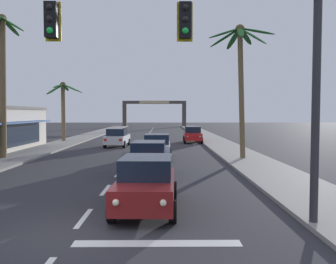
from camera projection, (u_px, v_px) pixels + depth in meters
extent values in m
plane|color=#2D2D33|center=(71.00, 235.00, 9.13)|extent=(220.00, 220.00, 0.00)
cube|color=gray|center=(232.00, 150.00, 29.16)|extent=(3.20, 110.00, 0.14)
cube|color=gray|center=(38.00, 151.00, 29.02)|extent=(3.20, 110.00, 0.14)
cube|color=silver|center=(84.00, 218.00, 10.62)|extent=(0.16, 2.00, 0.01)
cube|color=silver|center=(106.00, 190.00, 14.51)|extent=(0.16, 2.00, 0.01)
cube|color=silver|center=(118.00, 174.00, 18.41)|extent=(0.16, 2.00, 0.01)
cube|color=silver|center=(126.00, 163.00, 22.30)|extent=(0.16, 2.00, 0.01)
cube|color=silver|center=(132.00, 156.00, 26.19)|extent=(0.16, 2.00, 0.01)
cube|color=silver|center=(136.00, 150.00, 30.09)|extent=(0.16, 2.00, 0.01)
cube|color=silver|center=(140.00, 146.00, 33.98)|extent=(0.16, 2.00, 0.01)
cube|color=silver|center=(142.00, 143.00, 37.87)|extent=(0.16, 2.00, 0.01)
cube|color=silver|center=(144.00, 140.00, 41.77)|extent=(0.16, 2.00, 0.01)
cube|color=silver|center=(146.00, 138.00, 45.66)|extent=(0.16, 2.00, 0.01)
cube|color=silver|center=(147.00, 136.00, 49.56)|extent=(0.16, 2.00, 0.01)
cube|color=silver|center=(149.00, 134.00, 53.45)|extent=(0.16, 2.00, 0.01)
cube|color=silver|center=(150.00, 133.00, 57.34)|extent=(0.16, 2.00, 0.01)
cube|color=silver|center=(151.00, 131.00, 61.24)|extent=(0.16, 2.00, 0.01)
cube|color=silver|center=(152.00, 130.00, 65.13)|extent=(0.16, 2.00, 0.01)
cube|color=silver|center=(152.00, 129.00, 69.02)|extent=(0.16, 2.00, 0.01)
cube|color=silver|center=(153.00, 128.00, 72.92)|extent=(0.16, 2.00, 0.01)
cube|color=silver|center=(154.00, 128.00, 76.81)|extent=(0.16, 2.00, 0.01)
cube|color=silver|center=(157.00, 243.00, 8.55)|extent=(4.00, 0.44, 0.01)
cylinder|color=#2D2D33|center=(316.00, 99.00, 9.64)|extent=(0.22, 0.22, 6.91)
cube|color=black|center=(185.00, 20.00, 9.48)|extent=(0.32, 0.26, 0.92)
sphere|color=black|center=(185.00, 7.00, 9.32)|extent=(0.17, 0.17, 0.17)
sphere|color=black|center=(185.00, 19.00, 9.34)|extent=(0.17, 0.17, 0.17)
sphere|color=#1EE54C|center=(185.00, 31.00, 9.35)|extent=(0.17, 0.17, 0.17)
cube|color=yellow|center=(185.00, 22.00, 9.64)|extent=(0.42, 0.03, 1.04)
cube|color=black|center=(51.00, 20.00, 9.45)|extent=(0.32, 0.26, 0.92)
sphere|color=black|center=(49.00, 7.00, 9.29)|extent=(0.17, 0.17, 0.17)
sphere|color=black|center=(50.00, 19.00, 9.31)|extent=(0.17, 0.17, 0.17)
sphere|color=#1EE54C|center=(50.00, 30.00, 9.32)|extent=(0.17, 0.17, 0.17)
cube|color=yellow|center=(53.00, 22.00, 9.61)|extent=(0.42, 0.03, 1.04)
cube|color=maroon|center=(146.00, 188.00, 11.55)|extent=(1.90, 4.35, 0.72)
cube|color=black|center=(147.00, 167.00, 11.66)|extent=(1.67, 2.25, 0.64)
cylinder|color=black|center=(173.00, 212.00, 10.13)|extent=(0.24, 0.65, 0.64)
cylinder|color=black|center=(112.00, 211.00, 10.17)|extent=(0.24, 0.65, 0.64)
cylinder|color=black|center=(174.00, 190.00, 12.97)|extent=(0.24, 0.65, 0.64)
cylinder|color=black|center=(126.00, 190.00, 13.01)|extent=(0.24, 0.65, 0.64)
sphere|color=#F9EFC6|center=(163.00, 203.00, 9.37)|extent=(0.18, 0.18, 0.18)
sphere|color=#F9EFC6|center=(116.00, 203.00, 9.39)|extent=(0.18, 0.18, 0.18)
cube|color=red|center=(168.00, 174.00, 13.69)|extent=(0.24, 0.07, 0.20)
cube|color=red|center=(134.00, 174.00, 13.72)|extent=(0.24, 0.07, 0.20)
cube|color=navy|center=(149.00, 162.00, 17.88)|extent=(1.87, 4.34, 0.72)
cube|color=black|center=(149.00, 148.00, 17.99)|extent=(1.66, 2.24, 0.64)
cylinder|color=black|center=(165.00, 174.00, 16.47)|extent=(0.24, 0.65, 0.64)
cylinder|color=black|center=(128.00, 174.00, 16.50)|extent=(0.24, 0.65, 0.64)
cylinder|color=black|center=(167.00, 165.00, 19.30)|extent=(0.24, 0.65, 0.64)
cylinder|color=black|center=(134.00, 165.00, 19.33)|extent=(0.24, 0.65, 0.64)
sphere|color=#F9EFC6|center=(159.00, 167.00, 15.70)|extent=(0.18, 0.18, 0.18)
sphere|color=#F9EFC6|center=(131.00, 167.00, 15.72)|extent=(0.18, 0.18, 0.18)
cube|color=red|center=(163.00, 155.00, 20.02)|extent=(0.24, 0.07, 0.20)
cube|color=red|center=(139.00, 155.00, 20.04)|extent=(0.24, 0.07, 0.20)
cube|color=silver|center=(157.00, 149.00, 24.21)|extent=(1.80, 4.32, 0.72)
cube|color=black|center=(157.00, 139.00, 24.33)|extent=(1.62, 2.21, 0.64)
cylinder|color=black|center=(170.00, 157.00, 22.81)|extent=(0.23, 0.64, 0.64)
cylinder|color=black|center=(143.00, 157.00, 22.81)|extent=(0.23, 0.64, 0.64)
cylinder|color=black|center=(170.00, 152.00, 25.65)|extent=(0.23, 0.64, 0.64)
cylinder|color=black|center=(145.00, 152.00, 25.65)|extent=(0.23, 0.64, 0.64)
sphere|color=#F9EFC6|center=(166.00, 151.00, 22.04)|extent=(0.18, 0.18, 0.18)
sphere|color=#F9EFC6|center=(146.00, 151.00, 22.04)|extent=(0.18, 0.18, 0.18)
cube|color=red|center=(167.00, 145.00, 26.36)|extent=(0.24, 0.06, 0.20)
cube|color=red|center=(149.00, 145.00, 26.36)|extent=(0.24, 0.06, 0.20)
cube|color=silver|center=(117.00, 139.00, 33.35)|extent=(1.97, 4.38, 0.72)
cube|color=black|center=(117.00, 132.00, 33.17)|extent=(1.71, 2.28, 0.64)
cylinder|color=black|center=(111.00, 142.00, 34.82)|extent=(0.25, 0.65, 0.64)
cylinder|color=black|center=(129.00, 142.00, 34.75)|extent=(0.25, 0.65, 0.64)
cylinder|color=black|center=(105.00, 144.00, 31.99)|extent=(0.25, 0.65, 0.64)
cylinder|color=black|center=(124.00, 144.00, 31.92)|extent=(0.25, 0.65, 0.64)
sphere|color=#B2B2AD|center=(115.00, 137.00, 35.54)|extent=(0.18, 0.18, 0.18)
sphere|color=#B2B2AD|center=(128.00, 137.00, 35.49)|extent=(0.18, 0.18, 0.18)
cube|color=red|center=(105.00, 140.00, 31.22)|extent=(0.24, 0.07, 0.20)
cube|color=red|center=(120.00, 140.00, 31.16)|extent=(0.24, 0.07, 0.20)
cube|color=red|center=(193.00, 136.00, 37.96)|extent=(1.86, 4.34, 0.72)
cube|color=black|center=(193.00, 130.00, 38.07)|extent=(1.65, 2.24, 0.64)
cylinder|color=black|center=(202.00, 140.00, 36.54)|extent=(0.24, 0.65, 0.64)
cylinder|color=black|center=(185.00, 140.00, 36.57)|extent=(0.24, 0.65, 0.64)
cylinder|color=black|center=(200.00, 139.00, 39.38)|extent=(0.24, 0.65, 0.64)
cylinder|color=black|center=(184.00, 139.00, 39.40)|extent=(0.24, 0.65, 0.64)
sphere|color=#B2B2AD|center=(200.00, 137.00, 35.77)|extent=(0.18, 0.18, 0.18)
sphere|color=#B2B2AD|center=(188.00, 137.00, 35.79)|extent=(0.18, 0.18, 0.18)
cube|color=red|center=(197.00, 134.00, 40.10)|extent=(0.24, 0.07, 0.20)
cube|color=red|center=(186.00, 134.00, 40.12)|extent=(0.24, 0.07, 0.20)
cylinder|color=brown|center=(3.00, 90.00, 23.73)|extent=(0.57, 0.44, 9.20)
ellipsoid|color=#2D702D|center=(13.00, 25.00, 23.48)|extent=(1.56, 0.48, 1.00)
ellipsoid|color=#2D702D|center=(11.00, 27.00, 24.19)|extent=(0.95, 1.58, 1.00)
ellipsoid|color=#2D702D|center=(2.00, 18.00, 22.74)|extent=(1.08, 1.71, 0.51)
sphere|color=#4C4223|center=(2.00, 19.00, 23.49)|extent=(0.60, 0.60, 0.60)
cylinder|color=brown|center=(63.00, 114.00, 38.60)|extent=(0.43, 0.42, 6.08)
ellipsoid|color=#236028|center=(73.00, 89.00, 38.53)|extent=(2.15, 0.53, 1.05)
ellipsoid|color=#236028|center=(71.00, 88.00, 39.34)|extent=(1.62, 2.04, 0.78)
ellipsoid|color=#236028|center=(66.00, 88.00, 39.55)|extent=(0.42, 2.24, 0.71)
ellipsoid|color=#236028|center=(59.00, 87.00, 39.29)|extent=(1.76, 1.97, 0.62)
ellipsoid|color=#236028|center=(54.00, 89.00, 38.68)|extent=(2.11, 0.85, 1.18)
ellipsoid|color=#236028|center=(55.00, 89.00, 37.68)|extent=(1.53, 1.86, 1.29)
ellipsoid|color=#236028|center=(58.00, 86.00, 37.36)|extent=(0.80, 2.28, 0.67)
ellipsoid|color=#236028|center=(70.00, 88.00, 37.89)|extent=(2.05, 1.51, 0.92)
sphere|color=#4C4223|center=(63.00, 85.00, 38.44)|extent=(0.60, 0.60, 0.60)
cylinder|color=brown|center=(241.00, 95.00, 23.63)|extent=(0.62, 0.34, 8.51)
ellipsoid|color=#236028|center=(257.00, 31.00, 23.20)|extent=(2.27, 0.83, 0.62)
ellipsoid|color=#236028|center=(246.00, 37.00, 24.32)|extent=(1.51, 2.06, 0.85)
ellipsoid|color=#236028|center=(233.00, 39.00, 24.39)|extent=(0.88, 2.11, 1.16)
ellipsoid|color=#236028|center=(225.00, 38.00, 23.71)|extent=(2.06, 0.98, 1.24)
ellipsoid|color=#236028|center=(224.00, 33.00, 23.19)|extent=(2.22, 0.83, 0.86)
ellipsoid|color=#236028|center=(241.00, 32.00, 22.41)|extent=(0.72, 2.14, 1.07)
ellipsoid|color=#236028|center=(253.00, 36.00, 22.84)|extent=(1.75, 1.56, 1.37)
sphere|color=#4C4223|center=(240.00, 29.00, 23.40)|extent=(0.60, 0.60, 0.60)
cube|color=navy|center=(3.00, 123.00, 24.83)|extent=(1.00, 17.50, 0.12)
cube|color=#423D38|center=(125.00, 115.00, 82.74)|extent=(0.90, 0.90, 5.23)
cube|color=#423D38|center=(184.00, 115.00, 82.87)|extent=(0.90, 0.90, 5.23)
cube|color=#423D38|center=(154.00, 102.00, 82.65)|extent=(14.57, 0.60, 0.70)
cube|color=tan|center=(154.00, 102.00, 82.33)|extent=(6.84, 0.08, 0.56)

